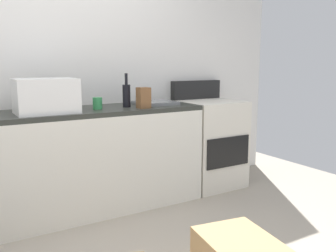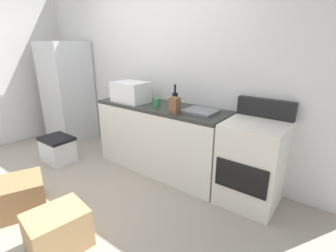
{
  "view_description": "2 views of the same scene",
  "coord_description": "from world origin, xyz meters",
  "px_view_note": "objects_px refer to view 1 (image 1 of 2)",
  "views": [
    {
      "loc": [
        -0.79,
        -1.8,
        1.28
      ],
      "look_at": [
        0.95,
        1.1,
        0.7
      ],
      "focal_mm": 38.86,
      "sensor_mm": 36.0,
      "label": 1
    },
    {
      "loc": [
        2.23,
        -1.21,
        1.66
      ],
      "look_at": [
        0.61,
        0.93,
        0.76
      ],
      "focal_mm": 26.43,
      "sensor_mm": 36.0,
      "label": 2
    }
  ],
  "objects_px": {
    "coffee_mug": "(98,103)",
    "microwave": "(46,96)",
    "stove_oven": "(209,142)",
    "wine_bottle": "(126,95)",
    "knife_block": "(144,98)"
  },
  "relations": [
    {
      "from": "coffee_mug",
      "to": "microwave",
      "type": "bearing_deg",
      "value": -176.43
    },
    {
      "from": "stove_oven",
      "to": "wine_bottle",
      "type": "bearing_deg",
      "value": -176.84
    },
    {
      "from": "microwave",
      "to": "knife_block",
      "type": "xyz_separation_m",
      "value": [
        0.8,
        -0.1,
        -0.05
      ]
    },
    {
      "from": "coffee_mug",
      "to": "knife_block",
      "type": "relative_size",
      "value": 0.56
    },
    {
      "from": "microwave",
      "to": "wine_bottle",
      "type": "distance_m",
      "value": 0.7
    },
    {
      "from": "microwave",
      "to": "coffee_mug",
      "type": "distance_m",
      "value": 0.44
    },
    {
      "from": "wine_bottle",
      "to": "knife_block",
      "type": "relative_size",
      "value": 1.67
    },
    {
      "from": "microwave",
      "to": "knife_block",
      "type": "height_order",
      "value": "microwave"
    },
    {
      "from": "wine_bottle",
      "to": "coffee_mug",
      "type": "distance_m",
      "value": 0.28
    },
    {
      "from": "stove_oven",
      "to": "coffee_mug",
      "type": "relative_size",
      "value": 11.0
    },
    {
      "from": "microwave",
      "to": "coffee_mug",
      "type": "bearing_deg",
      "value": 3.57
    },
    {
      "from": "microwave",
      "to": "coffee_mug",
      "type": "xyz_separation_m",
      "value": [
        0.43,
        0.03,
        -0.09
      ]
    },
    {
      "from": "microwave",
      "to": "knife_block",
      "type": "relative_size",
      "value": 2.56
    },
    {
      "from": "stove_oven",
      "to": "coffee_mug",
      "type": "distance_m",
      "value": 1.34
    },
    {
      "from": "wine_bottle",
      "to": "stove_oven",
      "type": "bearing_deg",
      "value": 3.16
    }
  ]
}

